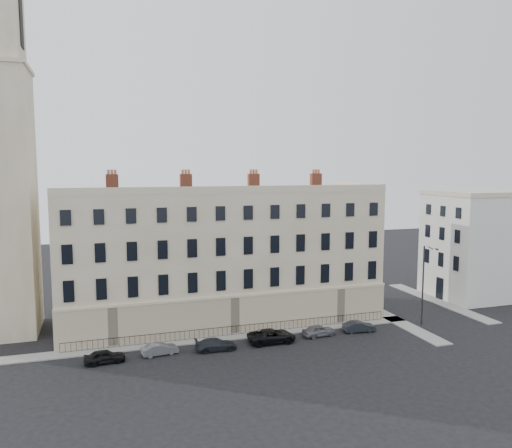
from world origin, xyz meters
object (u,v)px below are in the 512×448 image
object	(u,v)px
car_c	(216,344)
car_d	(272,336)
car_a	(105,357)
streetlamp	(424,281)
car_b	(160,349)
car_f	(359,327)
car_e	(319,330)

from	to	relation	value
car_c	car_d	distance (m)	5.93
car_a	streetlamp	size ratio (longest dim) A/B	0.41
car_c	car_d	xyz separation A→B (m)	(5.92, 0.39, 0.10)
car_b	car_d	distance (m)	11.26
car_c	car_b	bearing A→B (deg)	87.38
car_b	streetlamp	xyz separation A→B (m)	(29.45, 0.16, 4.44)
car_b	streetlamp	world-z (taller)	streetlamp
car_d	car_f	world-z (taller)	car_d
car_a	car_d	distance (m)	16.28
car_c	car_f	xyz separation A→B (m)	(16.04, 0.66, -0.01)
car_e	car_a	bearing A→B (deg)	86.85
streetlamp	car_d	bearing A→B (deg)	-160.10
car_f	streetlamp	xyz separation A→B (m)	(8.07, -0.01, 4.42)
car_b	car_c	size ratio (longest dim) A/B	0.85
car_f	car_b	bearing A→B (deg)	97.26
car_d	streetlamp	world-z (taller)	streetlamp
car_c	streetlamp	size ratio (longest dim) A/B	0.45
car_a	streetlamp	distance (m)	34.75
car_b	car_f	xyz separation A→B (m)	(21.38, 0.18, 0.02)
car_d	streetlamp	bearing A→B (deg)	-88.62
car_a	car_f	xyz separation A→B (m)	(26.39, 0.72, -0.04)
car_b	streetlamp	size ratio (longest dim) A/B	0.38
car_d	car_e	xyz separation A→B (m)	(5.40, 0.33, -0.07)
car_d	streetlamp	distance (m)	18.70
streetlamp	car_a	bearing A→B (deg)	-159.75
car_f	car_d	bearing A→B (deg)	98.33
car_d	car_a	bearing A→B (deg)	92.13
car_a	car_e	world-z (taller)	car_a
car_d	car_c	bearing A→B (deg)	94.30
car_a	car_c	size ratio (longest dim) A/B	0.90
streetlamp	car_f	bearing A→B (deg)	-161.02
car_b	car_d	world-z (taller)	car_d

